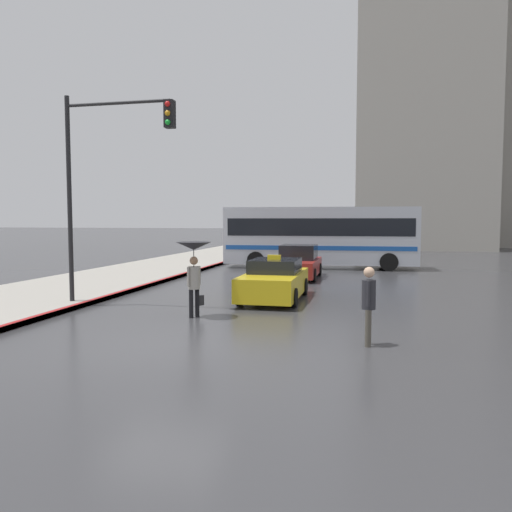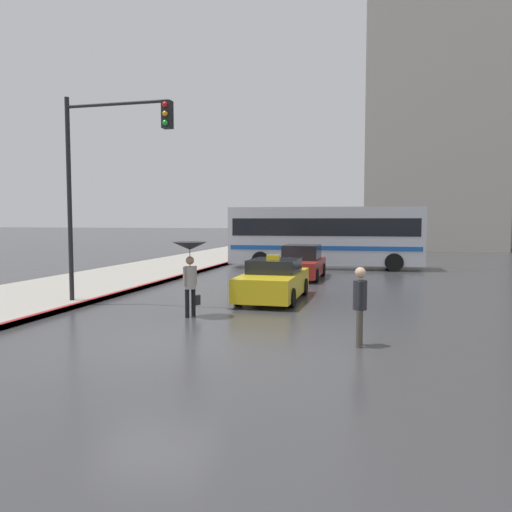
% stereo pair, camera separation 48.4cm
% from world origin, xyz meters
% --- Properties ---
extents(ground_plane, '(300.00, 300.00, 0.00)m').
position_xyz_m(ground_plane, '(0.00, 0.00, 0.00)').
color(ground_plane, '#38383A').
extents(taxi, '(1.91, 4.29, 1.52)m').
position_xyz_m(taxi, '(1.21, 6.68, 0.64)').
color(taxi, gold).
rests_on(taxi, ground_plane).
extents(sedan_red, '(1.91, 4.27, 1.53)m').
position_xyz_m(sedan_red, '(1.16, 13.13, 0.69)').
color(sedan_red, maroon).
rests_on(sedan_red, ground_plane).
extents(city_bus, '(10.64, 3.01, 3.40)m').
position_xyz_m(city_bus, '(1.67, 18.28, 1.88)').
color(city_bus, '#B2B7C1').
rests_on(city_bus, ground_plane).
extents(pedestrian_with_umbrella, '(0.97, 0.97, 2.09)m').
position_xyz_m(pedestrian_with_umbrella, '(-0.40, 3.17, 1.63)').
color(pedestrian_with_umbrella, black).
rests_on(pedestrian_with_umbrella, ground_plane).
extents(pedestrian_man, '(0.31, 0.45, 1.70)m').
position_xyz_m(pedestrian_man, '(4.30, 1.01, 1.00)').
color(pedestrian_man, '#4C473D').
rests_on(pedestrian_man, ground_plane).
extents(traffic_light, '(3.55, 0.38, 6.48)m').
position_xyz_m(traffic_light, '(-3.48, 4.12, 4.45)').
color(traffic_light, black).
rests_on(traffic_light, ground_plane).
extents(building_tower_near, '(11.88, 11.38, 34.78)m').
position_xyz_m(building_tower_near, '(9.16, 40.84, 17.39)').
color(building_tower_near, '#A39E93').
rests_on(building_tower_near, ground_plane).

